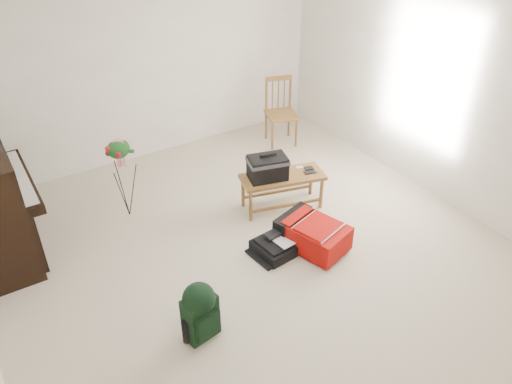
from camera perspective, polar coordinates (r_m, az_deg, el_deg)
floor at (r=5.23m, az=0.28°, el=-7.68°), size 5.00×5.50×0.01m
ceiling at (r=4.06m, az=0.39°, el=20.04°), size 5.00×5.50×0.01m
wall_back at (r=6.80m, az=-12.61°, el=13.82°), size 5.00×0.04×2.50m
wall_right at (r=6.10m, az=20.88°, el=10.18°), size 0.04×5.50×2.50m
bench at (r=5.65m, az=2.02°, el=2.33°), size 1.03×0.62×0.74m
dining_chair at (r=7.23m, az=2.76°, el=9.05°), size 0.52×0.52×0.95m
red_suitcase at (r=5.35m, az=6.16°, el=-4.56°), size 0.66×0.83×0.30m
black_duffel at (r=5.30m, az=2.70°, el=-5.96°), size 0.55×0.46×0.22m
green_backpack at (r=4.32m, az=-6.42°, el=-13.17°), size 0.32×0.29×0.58m
flower_stand at (r=5.77m, az=-14.90°, el=1.47°), size 0.41×0.41×1.01m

